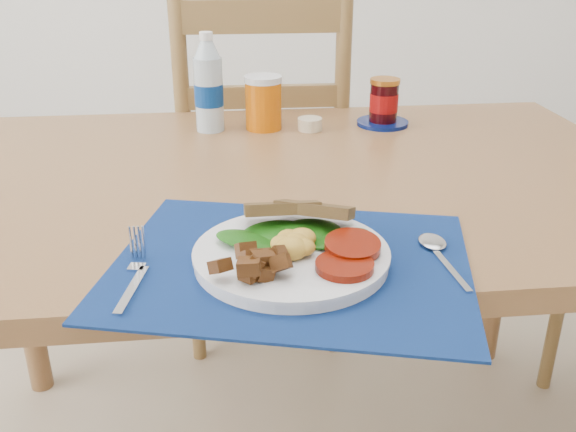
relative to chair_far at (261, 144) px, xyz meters
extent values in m
cube|color=brown|center=(0.00, -0.59, 0.11)|extent=(1.40, 0.90, 0.04)
cylinder|color=brown|center=(-0.64, -0.20, -0.26)|extent=(0.06, 0.06, 0.71)
cylinder|color=brown|center=(0.64, -0.20, -0.26)|extent=(0.06, 0.06, 0.71)
cube|color=brown|center=(0.00, 0.07, -0.15)|extent=(0.47, 0.44, 0.04)
cylinder|color=brown|center=(0.20, 0.26, -0.39)|extent=(0.04, 0.04, 0.45)
cylinder|color=brown|center=(-0.20, 0.26, -0.39)|extent=(0.04, 0.04, 0.45)
cylinder|color=brown|center=(0.20, -0.12, -0.39)|extent=(0.04, 0.04, 0.45)
cylinder|color=brown|center=(-0.20, -0.11, -0.39)|extent=(0.04, 0.04, 0.45)
cube|color=brown|center=(0.00, -0.13, 0.36)|extent=(0.42, 0.04, 0.52)
cylinder|color=brown|center=(0.75, -0.35, -0.41)|extent=(0.04, 0.04, 0.40)
cube|color=black|center=(-0.02, -0.94, 0.14)|extent=(0.55, 0.48, 0.00)
cylinder|color=silver|center=(-0.02, -0.94, 0.15)|extent=(0.26, 0.26, 0.02)
ellipsoid|color=gold|center=(-0.02, -0.95, 0.17)|extent=(0.06, 0.06, 0.03)
cylinder|color=maroon|center=(0.05, -0.98, 0.16)|extent=(0.07, 0.07, 0.01)
ellipsoid|color=#073A07|center=(-0.02, -0.91, 0.16)|extent=(0.14, 0.08, 0.01)
cube|color=brown|center=(-0.01, -0.87, 0.18)|extent=(0.12, 0.08, 0.04)
cube|color=#B2B5BA|center=(-0.23, -1.00, 0.14)|extent=(0.03, 0.11, 0.00)
cube|color=#B2B5BA|center=(-0.23, -0.92, 0.14)|extent=(0.03, 0.06, 0.00)
cube|color=#B2B5BA|center=(0.18, -0.99, 0.14)|extent=(0.02, 0.11, 0.00)
ellipsoid|color=#B2B5BA|center=(0.18, -0.91, 0.14)|extent=(0.04, 0.05, 0.00)
cylinder|color=#ADBFCC|center=(-0.13, -0.30, 0.22)|extent=(0.06, 0.06, 0.16)
cylinder|color=navy|center=(-0.13, -0.30, 0.22)|extent=(0.06, 0.06, 0.05)
cone|color=#ADBFCC|center=(-0.13, -0.30, 0.31)|extent=(0.06, 0.06, 0.04)
cylinder|color=white|center=(-0.13, -0.30, 0.34)|extent=(0.03, 0.03, 0.02)
cylinder|color=#C75805|center=(-0.01, -0.30, 0.19)|extent=(0.08, 0.08, 0.11)
cylinder|color=beige|center=(0.09, -0.32, 0.15)|extent=(0.05, 0.05, 0.03)
cylinder|color=#04124F|center=(0.26, -0.30, 0.14)|extent=(0.12, 0.12, 0.01)
cylinder|color=black|center=(0.26, -0.30, 0.19)|extent=(0.06, 0.06, 0.09)
cylinder|color=maroon|center=(0.26, -0.30, 0.19)|extent=(0.06, 0.06, 0.04)
cylinder|color=#B4681E|center=(0.26, -0.30, 0.24)|extent=(0.07, 0.07, 0.01)
camera|label=1|loc=(-0.11, -1.70, 0.55)|focal=40.00mm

